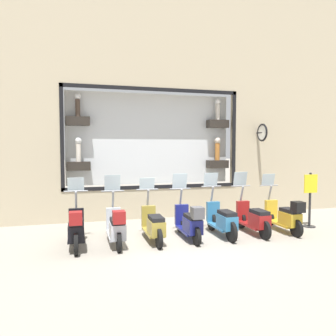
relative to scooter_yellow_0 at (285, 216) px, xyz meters
The scene contains 10 objects.
ground_plane 3.23m from the scooter_yellow_0, 100.90° to the left, with size 120.00×120.00×0.00m, color gray.
building_facade 5.65m from the scooter_yellow_0, 46.34° to the left, with size 1.24×36.00×8.00m.
scooter_yellow_0 is the anchor object (origin of this frame).
scooter_red_1 0.95m from the scooter_yellow_0, 85.91° to the left, with size 1.80×0.61×1.67m.
scooter_teal_2 1.89m from the scooter_yellow_0, 87.88° to the left, with size 1.81×0.60×1.66m.
scooter_navy_3 2.83m from the scooter_yellow_0, 90.01° to the left, with size 1.79×0.60×1.66m.
scooter_olive_4 3.77m from the scooter_yellow_0, 89.04° to the left, with size 1.80×0.60×1.56m.
scooter_silver_5 4.71m from the scooter_yellow_0, 90.00° to the left, with size 1.79×0.60×1.67m.
scooter_black_6 5.66m from the scooter_yellow_0, 89.93° to the left, with size 1.80×0.61×1.62m.
shop_sign_post 1.25m from the scooter_yellow_0, 71.02° to the right, with size 0.36×0.45×1.64m.
Camera 1 is at (-7.30, 2.42, 2.38)m, focal length 35.00 mm.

